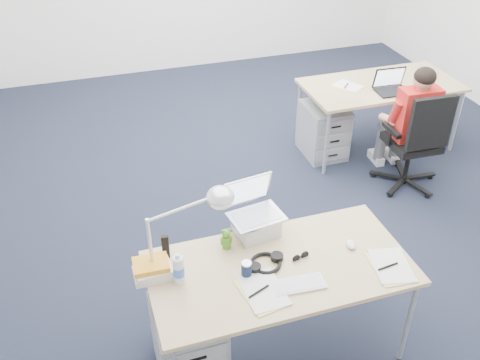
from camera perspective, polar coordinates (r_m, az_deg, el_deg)
name	(u,v)px	position (r m, az deg, el deg)	size (l,w,h in m)	color
floor	(293,199)	(5.07, 5.65, -2.08)	(7.00, 7.00, 0.00)	black
room	(305,19)	(4.29, 6.97, 16.68)	(6.02, 7.02, 2.80)	white
desk_near	(280,272)	(3.33, 4.26, -9.74)	(1.60, 0.80, 0.73)	tan
desk_far	(381,88)	(5.77, 14.80, 9.48)	(1.60, 0.80, 0.73)	tan
office_chair	(410,159)	(5.35, 17.70, 2.12)	(0.67, 0.67, 1.02)	black
seated_person	(407,122)	(5.32, 17.37, 5.92)	(0.38, 0.65, 1.19)	red
drawer_pedestal_near	(189,343)	(3.50, -5.48, -16.92)	(0.40, 0.50, 0.55)	#9FA2A4
drawer_pedestal_far	(323,130)	(5.69, 8.88, 5.27)	(0.40, 0.50, 0.55)	#9FA2A4
silver_laptop	(256,211)	(3.42, 1.77, -3.31)	(0.34, 0.27, 0.36)	silver
wireless_keyboard	(298,285)	(3.19, 6.23, -11.03)	(0.32, 0.13, 0.02)	white
computer_mouse	(351,244)	(3.49, 11.76, -6.75)	(0.06, 0.09, 0.03)	white
headphones	(266,262)	(3.29, 2.78, -8.76)	(0.25, 0.19, 0.04)	black
can_koozie	(246,269)	(3.20, 0.70, -9.48)	(0.06, 0.06, 0.10)	#13203D
water_bottle	(178,268)	(3.15, -6.58, -9.31)	(0.07, 0.07, 0.21)	silver
bear_figurine	(226,238)	(3.37, -1.47, -6.22)	(0.08, 0.06, 0.15)	#377E21
book_stack	(152,269)	(3.24, -9.34, -9.36)	(0.22, 0.17, 0.10)	silver
cordless_phone	(166,246)	(3.33, -7.94, -7.04)	(0.04, 0.03, 0.16)	black
papers_left	(262,292)	(3.13, 2.38, -11.84)	(0.22, 0.32, 0.01)	#DEE283
papers_right	(391,267)	(3.40, 15.77, -8.92)	(0.21, 0.31, 0.01)	#DEE283
sunglasses	(301,257)	(3.35, 6.48, -8.14)	(0.12, 0.06, 0.03)	black
desk_lamp	(177,232)	(3.13, -6.69, -5.48)	(0.48, 0.18, 0.55)	silver
dark_laptop	(394,81)	(5.53, 16.15, 10.07)	(0.32, 0.31, 0.24)	black
far_cup	(429,72)	(6.05, 19.47, 10.76)	(0.06, 0.06, 0.09)	white
far_papers	(348,86)	(5.60, 11.42, 9.76)	(0.19, 0.27, 0.01)	white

